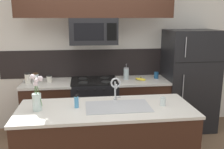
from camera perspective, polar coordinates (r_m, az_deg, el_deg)
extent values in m
cube|color=silver|center=(4.46, -0.60, 4.71)|extent=(5.20, 0.10, 2.60)
cube|color=black|center=(4.41, -4.39, 2.59)|extent=(3.16, 0.01, 0.48)
cube|color=#381E14|center=(4.32, -14.32, -7.83)|extent=(0.78, 0.62, 0.88)
cube|color=beige|center=(4.19, -14.67, -2.00)|extent=(0.81, 0.65, 0.03)
cube|color=#381E14|center=(4.40, 6.59, -7.11)|extent=(0.85, 0.62, 0.88)
cube|color=beige|center=(4.27, 6.75, -1.37)|extent=(0.88, 0.65, 0.03)
cube|color=black|center=(4.28, -4.02, -7.38)|extent=(0.76, 0.62, 0.91)
cube|color=black|center=(4.15, -4.12, -1.40)|extent=(0.76, 0.62, 0.01)
cylinder|color=black|center=(4.01, -6.62, -1.83)|extent=(0.15, 0.15, 0.01)
cylinder|color=black|center=(4.02, -1.42, -1.67)|extent=(0.15, 0.15, 0.01)
cylinder|color=black|center=(4.27, -6.66, -0.89)|extent=(0.15, 0.15, 0.01)
cylinder|color=black|center=(4.29, -1.78, -0.75)|extent=(0.15, 0.15, 0.01)
cylinder|color=black|center=(3.85, -7.92, -3.68)|extent=(0.03, 0.02, 0.03)
cylinder|color=black|center=(3.85, -5.88, -3.62)|extent=(0.03, 0.02, 0.03)
cylinder|color=black|center=(3.85, -3.84, -3.56)|extent=(0.03, 0.02, 0.03)
cylinder|color=black|center=(3.86, -1.81, -3.49)|extent=(0.03, 0.02, 0.03)
cylinder|color=black|center=(3.87, 0.21, -3.42)|extent=(0.03, 0.02, 0.03)
cube|color=black|center=(4.00, -4.29, 9.85)|extent=(0.74, 0.40, 0.41)
cube|color=black|center=(3.79, -5.28, 9.66)|extent=(0.45, 0.00, 0.26)
cube|color=black|center=(3.82, -0.06, 9.74)|extent=(0.15, 0.00, 0.26)
cube|color=black|center=(4.56, 17.10, -1.22)|extent=(0.85, 0.72, 1.74)
cube|color=black|center=(4.17, 19.45, 2.66)|extent=(0.82, 0.00, 0.01)
cylinder|color=#99999E|center=(4.01, 16.54, 6.00)|extent=(0.01, 0.01, 0.31)
cylinder|color=#99999E|center=(4.17, 15.86, -4.47)|extent=(0.01, 0.01, 0.66)
cylinder|color=silver|center=(4.18, -18.70, -0.94)|extent=(0.09, 0.09, 0.15)
cylinder|color=black|center=(4.17, -18.79, 0.20)|extent=(0.09, 0.09, 0.02)
cylinder|color=silver|center=(4.22, -17.04, -0.81)|extent=(0.10, 0.10, 0.14)
cylinder|color=#4C331E|center=(4.20, -17.11, 0.20)|extent=(0.09, 0.09, 0.02)
cylinder|color=silver|center=(4.18, -14.15, -1.03)|extent=(0.09, 0.09, 0.10)
cylinder|color=black|center=(4.17, -14.19, -0.29)|extent=(0.09, 0.09, 0.01)
ellipsoid|color=yellow|center=(4.18, 6.50, -1.09)|extent=(0.17, 0.11, 0.07)
ellipsoid|color=yellow|center=(4.20, 6.53, -1.04)|extent=(0.18, 0.06, 0.05)
ellipsoid|color=yellow|center=(4.19, 6.66, -1.09)|extent=(0.18, 0.06, 0.06)
ellipsoid|color=yellow|center=(4.20, 6.69, -1.03)|extent=(0.17, 0.10, 0.06)
cylinder|color=brown|center=(4.19, 6.62, -0.68)|extent=(0.02, 0.02, 0.03)
cylinder|color=silver|center=(4.24, 3.25, 0.12)|extent=(0.09, 0.09, 0.18)
cylinder|color=#A3A3AA|center=(4.22, 3.27, 1.45)|extent=(0.08, 0.08, 0.02)
cylinder|color=#A3A3AA|center=(4.22, 3.28, 1.91)|extent=(0.01, 0.01, 0.05)
sphere|color=#A3A3AA|center=(4.21, 3.28, 2.35)|extent=(0.02, 0.02, 0.02)
cylinder|color=#1E5184|center=(4.37, 10.09, -0.16)|extent=(0.08, 0.08, 0.11)
cube|color=#381E14|center=(3.16, -1.37, -15.56)|extent=(2.04, 0.80, 0.88)
cube|color=beige|center=(2.97, -1.42, -7.84)|extent=(2.07, 0.83, 0.03)
cube|color=#ADAFB5|center=(2.98, 1.39, -7.33)|extent=(0.76, 0.44, 0.01)
cube|color=#ADAFB5|center=(2.99, -1.98, -8.89)|extent=(0.30, 0.33, 0.15)
cube|color=#ADAFB5|center=(3.03, 4.69, -8.56)|extent=(0.30, 0.33, 0.15)
cylinder|color=#B7BABF|center=(3.22, 0.71, -5.63)|extent=(0.04, 0.04, 0.02)
cylinder|color=#B7BABF|center=(3.18, 0.72, -3.58)|extent=(0.02, 0.02, 0.22)
torus|color=#B7BABF|center=(3.10, 0.86, -1.92)|extent=(0.13, 0.02, 0.13)
cylinder|color=#B7BABF|center=(3.05, 1.00, -2.73)|extent=(0.02, 0.02, 0.06)
cube|color=#B7BABF|center=(3.21, 1.34, -5.18)|extent=(0.07, 0.01, 0.01)
cylinder|color=#4C93C6|center=(2.96, -8.12, -6.30)|extent=(0.05, 0.05, 0.13)
cylinder|color=black|center=(2.94, -8.17, -4.89)|extent=(0.02, 0.02, 0.02)
cube|color=black|center=(2.93, -7.87, -4.54)|extent=(0.03, 0.01, 0.01)
cylinder|color=silver|center=(3.06, 11.58, -6.05)|extent=(0.06, 0.06, 0.10)
cylinder|color=silver|center=(2.96, -16.79, -6.07)|extent=(0.10, 0.10, 0.20)
cylinder|color=silver|center=(2.98, -16.70, -7.23)|extent=(0.09, 0.09, 0.06)
cylinder|color=#386B2D|center=(2.92, -16.90, -4.46)|extent=(0.01, 0.03, 0.26)
sphere|color=silver|center=(2.87, -17.07, -2.03)|extent=(0.05, 0.05, 0.05)
cylinder|color=#386B2D|center=(2.91, -16.83, -4.13)|extent=(0.02, 0.03, 0.30)
sphere|color=silver|center=(2.86, -16.93, -1.36)|extent=(0.05, 0.05, 0.05)
cylinder|color=#386B2D|center=(2.95, -16.93, -3.88)|extent=(0.01, 0.06, 0.30)
sphere|color=silver|center=(2.94, -17.13, -0.92)|extent=(0.05, 0.05, 0.05)
cylinder|color=#386B2D|center=(2.90, -16.41, -3.90)|extent=(0.07, 0.04, 0.32)
sphere|color=silver|center=(2.84, -16.07, -0.87)|extent=(0.06, 0.06, 0.06)
cylinder|color=#386B2D|center=(2.92, -17.21, -3.69)|extent=(0.03, 0.01, 0.34)
sphere|color=silver|center=(2.89, -17.70, -0.48)|extent=(0.06, 0.06, 0.06)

